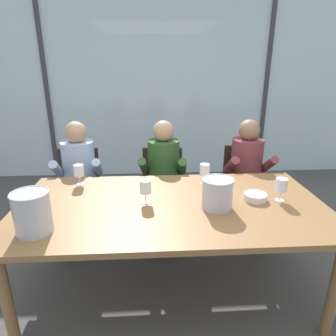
{
  "coord_description": "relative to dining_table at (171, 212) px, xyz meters",
  "views": [
    {
      "loc": [
        -0.14,
        -1.92,
        1.72
      ],
      "look_at": [
        0.0,
        0.35,
        0.92
      ],
      "focal_mm": 31.49,
      "sensor_mm": 36.0,
      "label": 1
    }
  ],
  "objects": [
    {
      "name": "ice_bucket_primary",
      "position": [
        0.32,
        -0.08,
        0.18
      ],
      "size": [
        0.22,
        0.22,
        0.22
      ],
      "color": "#B7B7BC",
      "rests_on": "dining_table"
    },
    {
      "name": "wine_glass_by_left_taster",
      "position": [
        0.81,
        0.0,
        0.18
      ],
      "size": [
        0.08,
        0.08,
        0.17
      ],
      "color": "silver",
      "rests_on": "dining_table"
    },
    {
      "name": "wine_glass_center_pour",
      "position": [
        0.31,
        0.36,
        0.18
      ],
      "size": [
        0.08,
        0.08,
        0.17
      ],
      "color": "silver",
      "rests_on": "dining_table"
    },
    {
      "name": "wine_glass_near_bucket",
      "position": [
        -0.74,
        0.4,
        0.18
      ],
      "size": [
        0.08,
        0.08,
        0.17
      ],
      "color": "silver",
      "rests_on": "dining_table"
    },
    {
      "name": "chair_center",
      "position": [
        0.87,
        1.02,
        -0.18
      ],
      "size": [
        0.47,
        0.47,
        0.89
      ],
      "rotation": [
        0.0,
        0.0,
        -0.07
      ],
      "color": "#332319",
      "rests_on": "ground"
    },
    {
      "name": "window_mullion_left",
      "position": [
        -1.67,
        2.72,
        0.6
      ],
      "size": [
        0.06,
        0.06,
        2.6
      ],
      "primitive_type": "cube",
      "color": "#38383D",
      "rests_on": "ground"
    },
    {
      "name": "hillside_vineyard",
      "position": [
        0.0,
        5.81,
        0.03
      ],
      "size": [
        13.43,
        2.4,
        1.46
      ],
      "primitive_type": "cube",
      "color": "#568942",
      "rests_on": "ground"
    },
    {
      "name": "dining_table",
      "position": [
        0.0,
        0.0,
        0.0
      ],
      "size": [
        2.23,
        1.15,
        0.77
      ],
      "color": "olive",
      "rests_on": "ground"
    },
    {
      "name": "chair_near_curtain",
      "position": [
        -0.91,
        1.01,
        -0.18
      ],
      "size": [
        0.46,
        0.46,
        0.89
      ],
      "rotation": [
        0.0,
        0.0,
        0.04
      ],
      "color": "#332319",
      "rests_on": "ground"
    },
    {
      "name": "tasting_bowl",
      "position": [
        0.63,
        0.02,
        0.09
      ],
      "size": [
        0.17,
        0.17,
        0.05
      ],
      "primitive_type": "cylinder",
      "color": "silver",
      "rests_on": "dining_table"
    },
    {
      "name": "window_glass_panel",
      "position": [
        0.0,
        2.74,
        0.6
      ],
      "size": [
        7.43,
        0.03,
        2.6
      ],
      "primitive_type": "cube",
      "color": "silver",
      "rests_on": "ground"
    },
    {
      "name": "person_maroon_top",
      "position": [
        0.85,
        0.85,
        -0.01
      ],
      "size": [
        0.46,
        0.61,
        1.21
      ],
      "rotation": [
        0.0,
        0.0,
        -0.02
      ],
      "color": "brown",
      "rests_on": "ground"
    },
    {
      "name": "ice_bucket_secondary",
      "position": [
        -0.84,
        -0.33,
        0.2
      ],
      "size": [
        0.22,
        0.22,
        0.26
      ],
      "color": "#B7B7BC",
      "rests_on": "dining_table"
    },
    {
      "name": "window_mullion_right",
      "position": [
        1.67,
        2.72,
        0.6
      ],
      "size": [
        0.06,
        0.06,
        2.6
      ],
      "primitive_type": "cube",
      "color": "#38383D",
      "rests_on": "ground"
    },
    {
      "name": "person_olive_shirt",
      "position": [
        -0.02,
        0.85,
        -0.01
      ],
      "size": [
        0.49,
        0.63,
        1.21
      ],
      "rotation": [
        0.0,
        0.0,
        -0.1
      ],
      "color": "#2D5123",
      "rests_on": "ground"
    },
    {
      "name": "wine_glass_by_right_taster",
      "position": [
        -0.18,
        0.02,
        0.18
      ],
      "size": [
        0.08,
        0.08,
        0.17
      ],
      "color": "silver",
      "rests_on": "dining_table"
    },
    {
      "name": "chair_left_of_center",
      "position": [
        -0.02,
        0.97,
        -0.18
      ],
      "size": [
        0.47,
        0.47,
        0.89
      ],
      "rotation": [
        0.0,
        0.0,
        -0.07
      ],
      "color": "#332319",
      "rests_on": "ground"
    },
    {
      "name": "ground",
      "position": [
        0.0,
        1.0,
        -0.7
      ],
      "size": [
        14.0,
        14.0,
        0.0
      ],
      "primitive_type": "plane",
      "color": "#4C4742"
    },
    {
      "name": "person_pale_blue_shirt",
      "position": [
        -0.85,
        0.85,
        -0.01
      ],
      "size": [
        0.49,
        0.63,
        1.21
      ],
      "rotation": [
        0.0,
        0.0,
        0.1
      ],
      "color": "#9EB2D1",
      "rests_on": "ground"
    }
  ]
}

